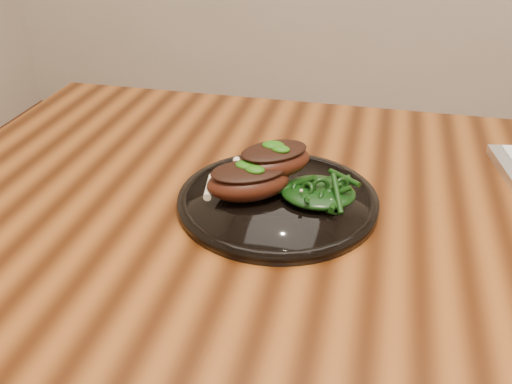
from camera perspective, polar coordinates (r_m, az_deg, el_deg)
desk at (r=0.87m, az=18.89°, el=-7.63°), size 1.60×0.80×0.75m
plate at (r=0.81m, az=2.19°, el=-0.84°), size 0.28×0.28×0.02m
lamb_chop_front at (r=0.79m, az=-0.83°, el=1.20°), size 0.14×0.12×0.05m
lamb_chop_back at (r=0.81m, az=1.76°, el=3.28°), size 0.13×0.13×0.05m
herb_smear at (r=0.86m, az=0.68°, el=2.01°), size 0.08×0.05×0.01m
greens_heap at (r=0.79m, az=6.24°, el=0.41°), size 0.11×0.10×0.04m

